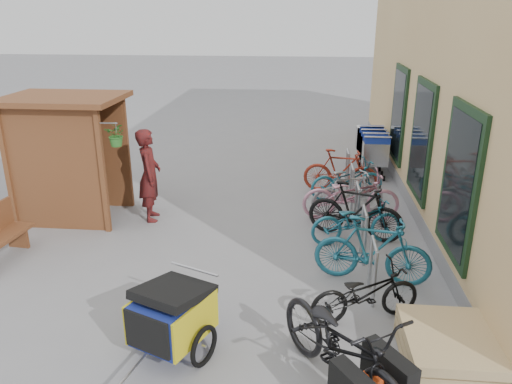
# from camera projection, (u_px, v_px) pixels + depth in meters

# --- Properties ---
(ground) EXTENTS (80.00, 80.00, 0.00)m
(ground) POSITION_uv_depth(u_px,v_px,m) (213.00, 289.00, 7.39)
(ground) COLOR gray
(kiosk) EXTENTS (2.49, 1.65, 2.40)m
(kiosk) POSITION_uv_depth(u_px,v_px,m) (63.00, 141.00, 9.47)
(kiosk) COLOR brown
(kiosk) RESTS_ON ground
(bike_rack) EXTENTS (0.05, 5.35, 0.86)m
(bike_rack) POSITION_uv_depth(u_px,v_px,m) (357.00, 203.00, 9.25)
(bike_rack) COLOR #A5A8AD
(bike_rack) RESTS_ON ground
(pallet_stack) EXTENTS (1.00, 1.20, 0.40)m
(pallet_stack) POSITION_uv_depth(u_px,v_px,m) (448.00, 349.00, 5.74)
(pallet_stack) COLOR tan
(pallet_stack) RESTS_ON ground
(shopping_carts) EXTENTS (0.63, 2.12, 1.13)m
(shopping_carts) POSITION_uv_depth(u_px,v_px,m) (371.00, 145.00, 12.73)
(shopping_carts) COLOR silver
(shopping_carts) RESTS_ON ground
(child_trailer) EXTENTS (1.06, 1.60, 0.94)m
(child_trailer) POSITION_uv_depth(u_px,v_px,m) (172.00, 314.00, 5.86)
(child_trailer) COLOR navy
(child_trailer) RESTS_ON ground
(cargo_bike) EXTENTS (1.79, 2.16, 1.11)m
(cargo_bike) POSITION_uv_depth(u_px,v_px,m) (344.00, 348.00, 5.23)
(cargo_bike) COLOR black
(cargo_bike) RESTS_ON ground
(person_kiosk) EXTENTS (0.56, 0.74, 1.81)m
(person_kiosk) POSITION_uv_depth(u_px,v_px,m) (149.00, 175.00, 9.58)
(person_kiosk) COLOR maroon
(person_kiosk) RESTS_ON ground
(bike_0) EXTENTS (1.61, 1.00, 0.80)m
(bike_0) POSITION_uv_depth(u_px,v_px,m) (365.00, 293.00, 6.53)
(bike_0) COLOR black
(bike_0) RESTS_ON ground
(bike_1) EXTENTS (1.80, 0.80, 1.04)m
(bike_1) POSITION_uv_depth(u_px,v_px,m) (373.00, 250.00, 7.42)
(bike_1) COLOR #1E637B
(bike_1) RESTS_ON ground
(bike_2) EXTENTS (1.72, 0.94, 0.86)m
(bike_2) POSITION_uv_depth(u_px,v_px,m) (357.00, 221.00, 8.69)
(bike_2) COLOR #1E637B
(bike_2) RESTS_ON ground
(bike_3) EXTENTS (1.80, 1.02, 1.04)m
(bike_3) POSITION_uv_depth(u_px,v_px,m) (355.00, 210.00, 8.90)
(bike_3) COLOR black
(bike_3) RESTS_ON ground
(bike_4) EXTENTS (1.92, 0.77, 0.99)m
(bike_4) POSITION_uv_depth(u_px,v_px,m) (351.00, 196.00, 9.69)
(bike_4) COLOR #C37E97
(bike_4) RESTS_ON ground
(bike_5) EXTENTS (1.59, 0.89, 0.92)m
(bike_5) POSITION_uv_depth(u_px,v_px,m) (348.00, 193.00, 9.94)
(bike_5) COLOR #9C9CA0
(bike_5) RESTS_ON ground
(bike_6) EXTENTS (1.75, 1.07, 0.87)m
(bike_6) POSITION_uv_depth(u_px,v_px,m) (347.00, 179.00, 10.81)
(bike_6) COLOR #1E637B
(bike_6) RESTS_ON ground
(bike_7) EXTENTS (1.71, 0.69, 1.00)m
(bike_7) POSITION_uv_depth(u_px,v_px,m) (341.00, 171.00, 11.15)
(bike_7) COLOR maroon
(bike_7) RESTS_ON ground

